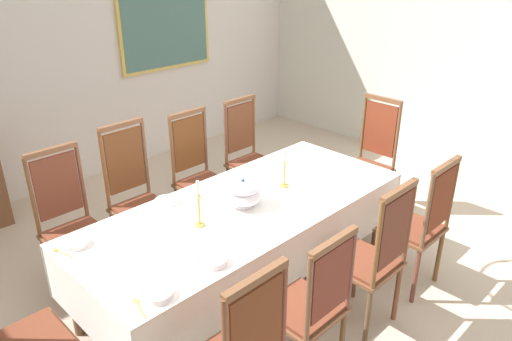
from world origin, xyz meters
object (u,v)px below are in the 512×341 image
object	(u,v)px
dining_table	(245,213)
bowl_far_right	(213,260)
candlestick_west	(199,208)
spoon_secondary	(137,303)
chair_north_c	(199,173)
chair_head_east	(371,157)
chair_south_b	(311,304)
soup_tureen	(243,193)
candlestick_east	(284,172)
chair_north_d	(249,154)
spoon_primary	(57,251)
chair_north_b	(136,194)
chair_head_west	(14,337)
bowl_near_right	(157,293)
chair_south_c	(374,256)
bowl_near_left	(76,243)
chair_north_a	(70,221)
framed_painting	(165,20)
bowl_far_left	(166,201)
chair_south_d	(420,222)

from	to	relation	value
dining_table	bowl_far_right	world-z (taller)	bowl_far_right
candlestick_west	spoon_secondary	world-z (taller)	candlestick_west
chair_north_c	chair_head_east	distance (m)	1.71
chair_south_b	bowl_far_right	bearing A→B (deg)	118.50
soup_tureen	bowl_far_right	world-z (taller)	soup_tureen
chair_south_b	candlestick_west	size ratio (longest dim) A/B	3.13
dining_table	candlestick_east	xyz separation A→B (m)	(0.44, 0.00, 0.20)
candlestick_east	chair_north_d	bearing A→B (deg)	61.33
soup_tureen	spoon_primary	xyz separation A→B (m)	(-1.26, 0.40, -0.10)
dining_table	candlestick_west	size ratio (longest dim) A/B	7.61
chair_north_b	chair_head_west	size ratio (longest dim) A/B	1.06
chair_north_b	bowl_near_right	bearing A→B (deg)	62.49
chair_south_b	chair_south_c	bearing A→B (deg)	-0.38
bowl_near_left	chair_head_east	bearing A→B (deg)	-7.32
candlestick_east	spoon_secondary	xyz separation A→B (m)	(-1.63, -0.40, -0.12)
chair_south_c	soup_tureen	size ratio (longest dim) A/B	4.18
chair_north_a	soup_tureen	xyz separation A→B (m)	(0.93, -0.95, 0.25)
framed_painting	chair_head_west	bearing A→B (deg)	-137.59
framed_painting	chair_north_d	bearing A→B (deg)	-101.74
candlestick_east	bowl_far_left	world-z (taller)	candlestick_east
chair_south_d	chair_north_d	world-z (taller)	chair_north_d
chair_north_c	framed_painting	bearing A→B (deg)	-119.24
chair_south_b	candlestick_east	distance (m)	1.27
chair_south_c	bowl_far_right	world-z (taller)	chair_south_c
chair_south_d	bowl_far_right	size ratio (longest dim) A/B	6.18
chair_north_a	chair_north_c	size ratio (longest dim) A/B	1.00
candlestick_west	spoon_secondary	size ratio (longest dim) A/B	1.99
chair_north_d	bowl_near_right	distance (m)	2.46
chair_north_d	spoon_secondary	size ratio (longest dim) A/B	6.63
chair_north_b	bowl_near_right	distance (m)	1.56
chair_south_c	bowl_near_left	bearing A→B (deg)	138.01
bowl_near_left	bowl_near_right	size ratio (longest dim) A/B	0.89
candlestick_west	chair_north_d	bearing A→B (deg)	34.25
chair_south_d	candlestick_east	xyz separation A→B (m)	(-0.52, 0.95, 0.29)
chair_south_b	candlestick_west	distance (m)	1.00
chair_south_b	chair_south_d	world-z (taller)	chair_south_d
bowl_far_right	framed_painting	size ratio (longest dim) A/B	0.14
dining_table	chair_north_d	world-z (taller)	chair_north_d
candlestick_east	chair_north_a	bearing A→B (deg)	145.69
chair_south_d	chair_head_west	xyz separation A→B (m)	(-2.68, 0.95, 0.01)
bowl_far_left	bowl_near_right	bearing A→B (deg)	-128.00
chair_head_west	bowl_near_left	bearing A→B (deg)	123.36
bowl_far_left	spoon_primary	distance (m)	0.87
framed_painting	candlestick_west	bearing A→B (deg)	-122.39
chair_north_d	framed_painting	size ratio (longest dim) A/B	0.88
chair_head_west	bowl_near_right	xyz separation A→B (m)	(0.64, -0.43, 0.17)
dining_table	chair_head_east	distance (m)	1.73
chair_north_a	chair_head_west	world-z (taller)	chair_north_a
chair_head_east	bowl_far_left	bearing A→B (deg)	78.43
chair_north_a	candlestick_west	xyz separation A→B (m)	(0.52, -0.95, 0.28)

